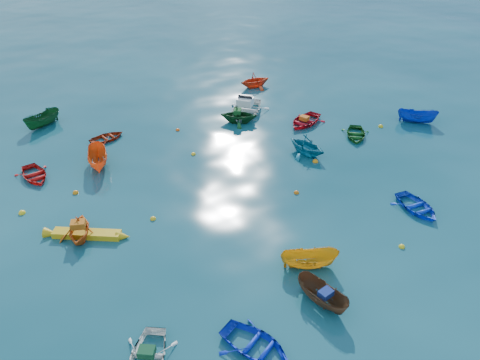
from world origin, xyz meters
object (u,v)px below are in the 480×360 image
dinghy_blue_se (416,209)px  motorboat_white (245,115)px  kayak_yellow (87,237)px  dinghy_blue_sw (255,349)px

dinghy_blue_se → motorboat_white: (-2.40, 16.00, 0.00)m
kayak_yellow → motorboat_white: (14.66, 9.70, 0.00)m
motorboat_white → kayak_yellow: bearing=-101.2°
dinghy_blue_sw → dinghy_blue_se: bearing=-10.0°
dinghy_blue_sw → kayak_yellow: 11.11m
dinghy_blue_sw → dinghy_blue_se: dinghy_blue_sw is taller
dinghy_blue_sw → dinghy_blue_se: (12.72, 3.93, 0.00)m
kayak_yellow → dinghy_blue_sw: bearing=-125.3°
dinghy_blue_se → kayak_yellow: 18.18m
kayak_yellow → motorboat_white: 17.58m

